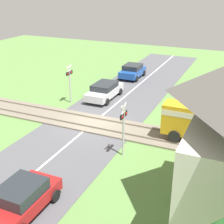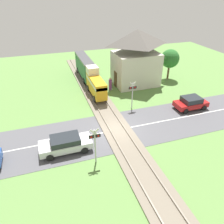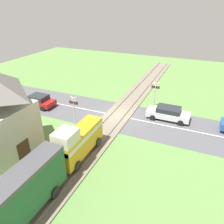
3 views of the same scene
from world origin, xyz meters
The scene contains 9 objects.
ground_plane centered at (0.00, 0.00, 0.00)m, with size 60.00×60.00×0.00m, color #5B8442.
road_surface centered at (0.00, 0.00, 0.01)m, with size 48.00×6.40×0.02m.
track_bed centered at (0.00, 0.00, 0.07)m, with size 2.80×48.00×0.24m.
train centered at (0.00, 11.70, 1.87)m, with size 1.58×12.83×3.18m.
car_near_crossing centered at (-5.11, -1.44, 0.74)m, with size 4.36×1.95×1.38m.
car_far_side centered at (9.38, 1.44, 0.75)m, with size 3.67×1.95×1.41m.
crossing_signal_west_approach centered at (-3.08, -3.61, 2.06)m, with size 0.90×0.18×3.23m.
crossing_signal_east_approach centered at (3.08, 3.61, 2.06)m, with size 0.90×0.18×3.23m.
pedestrian_by_station centered at (2.32, 9.23, 0.77)m, with size 0.42×0.42×1.70m.
Camera 3 is at (-7.80, 19.41, 11.16)m, focal length 35.00 mm.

